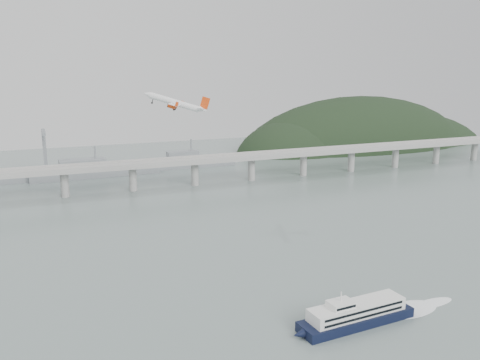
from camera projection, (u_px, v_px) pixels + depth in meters
name	position (u px, v px, depth m)	size (l,w,h in m)	color
ground	(287.00, 284.00, 224.29)	(900.00, 900.00, 0.00)	slate
bridge	(169.00, 166.00, 400.60)	(800.00, 22.00, 23.90)	#999996
headland	(367.00, 160.00, 633.71)	(365.00, 155.00, 156.00)	black
ferry	(356.00, 314.00, 189.03)	(76.85, 16.28, 14.49)	black
airliner	(176.00, 103.00, 285.25)	(36.20, 33.87, 13.61)	white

